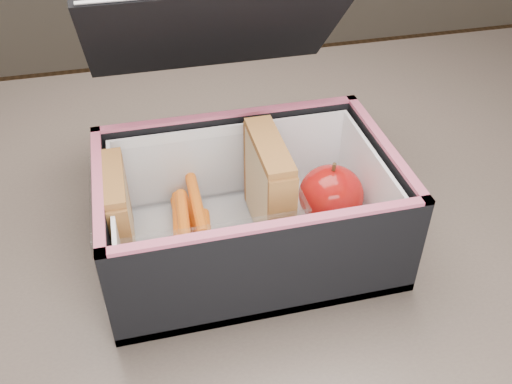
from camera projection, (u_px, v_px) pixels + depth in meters
kitchen_table at (264, 271)px, 0.69m from camera, size 1.20×0.80×0.75m
lunch_bag at (247, 200)px, 0.56m from camera, size 0.28×0.31×0.24m
plastic_tub at (196, 212)px, 0.56m from camera, size 0.19×0.14×0.08m
sandwich_left at (118, 215)px, 0.54m from camera, size 0.02×0.08×0.09m
sandwich_right at (269, 188)px, 0.56m from camera, size 0.03×0.10×0.11m
carrot_sticks at (190, 223)px, 0.57m from camera, size 0.04×0.15×0.03m
paper_napkin at (327, 218)px, 0.60m from camera, size 0.07×0.08×0.01m
red_apple at (331, 195)px, 0.58m from camera, size 0.08×0.08×0.07m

